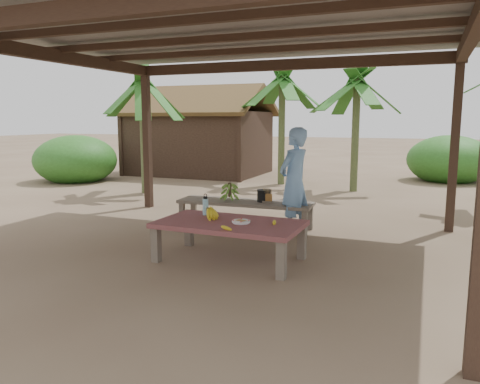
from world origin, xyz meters
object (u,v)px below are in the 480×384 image
at_px(bench, 245,204).
at_px(water_flask, 206,206).
at_px(woman, 294,181).
at_px(work_table, 230,227).
at_px(plate, 241,222).
at_px(ripe_banana_bunch, 208,213).
at_px(cooking_pot, 264,196).

xyz_separation_m(bench, water_flask, (-0.00, -1.45, 0.23)).
height_order(water_flask, woman, woman).
distance_m(water_flask, woman, 1.63).
bearing_deg(water_flask, work_table, -30.41).
bearing_deg(plate, woman, 82.82).
bearing_deg(plate, ripe_banana_bunch, 171.68).
bearing_deg(woman, work_table, 6.95).
relative_size(bench, water_flask, 7.70).
bearing_deg(work_table, bench, 106.21).
bearing_deg(woman, ripe_banana_bunch, -4.23).
bearing_deg(bench, plate, -73.11).
height_order(water_flask, cooking_pot, water_flask).
distance_m(work_table, woman, 1.74).
relative_size(plate, water_flask, 0.80).
xyz_separation_m(cooking_pot, woman, (0.53, -0.14, 0.28)).
xyz_separation_m(work_table, plate, (0.16, -0.02, 0.08)).
height_order(work_table, water_flask, water_flask).
height_order(bench, water_flask, water_flask).
distance_m(ripe_banana_bunch, water_flask, 0.26).
distance_m(bench, woman, 0.94).
bearing_deg(cooking_pot, plate, -79.89).
distance_m(work_table, water_flask, 0.57).
relative_size(work_table, plate, 7.88).
distance_m(cooking_pot, woman, 0.62).
bearing_deg(ripe_banana_bunch, work_table, -9.70).
bearing_deg(bench, cooking_pot, 8.47).
relative_size(ripe_banana_bunch, woman, 0.16).
xyz_separation_m(water_flask, cooking_pot, (0.31, 1.52, -0.08)).
distance_m(work_table, ripe_banana_bunch, 0.37).
height_order(cooking_pot, woman, woman).
height_order(plate, cooking_pot, cooking_pot).
relative_size(work_table, ripe_banana_bunch, 6.85).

